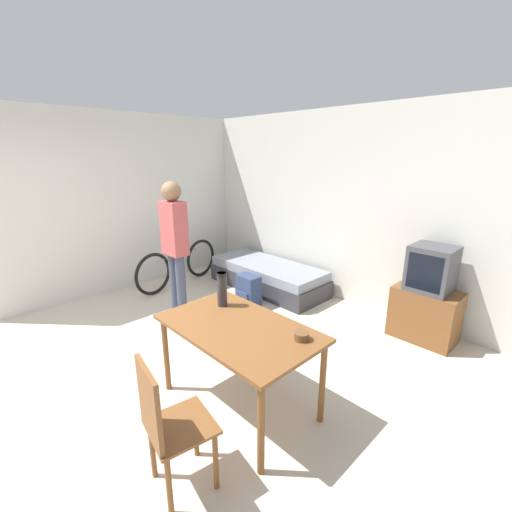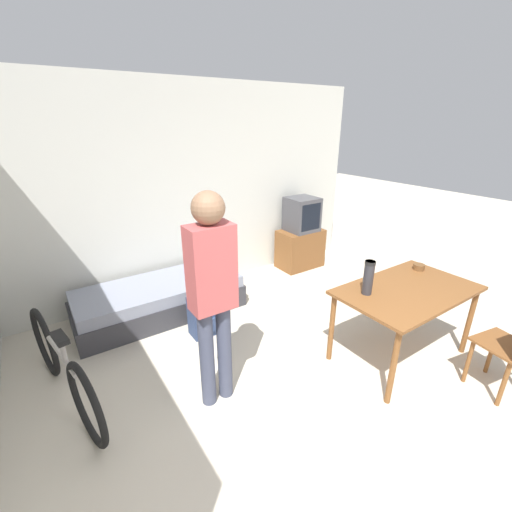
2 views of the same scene
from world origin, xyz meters
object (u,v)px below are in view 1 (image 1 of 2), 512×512
Objects in this scene: thermos_flask at (222,288)px; bicycle at (179,265)px; mate_bowl at (301,336)px; daybed at (268,276)px; person_standing at (175,241)px; wooden_chair at (167,422)px; backpack at (248,291)px; dining_table at (239,335)px; tv at (427,299)px.

bicycle is at bearing 157.56° from thermos_flask.
mate_bowl reaches higher than bicycle.
thermos_flask is at bearing -56.21° from daybed.
daybed is 1.10× the size of person_standing.
thermos_flask reaches higher than mate_bowl.
wooden_chair is 0.56× the size of bicycle.
daybed is at bearing 111.72° from backpack.
backpack is (-1.92, 1.22, -0.56)m from mate_bowl.
daybed is at bearing 129.01° from dining_table.
tv reaches higher than daybed.
tv is at bearing 73.82° from dining_table.
person_standing reaches higher than mate_bowl.
bicycle reaches higher than daybed.
person_standing is (-2.06, 1.34, 0.53)m from wooden_chair.
person_standing is (-1.77, 0.50, 0.39)m from dining_table.
daybed is at bearing -175.70° from tv.
person_standing is (1.06, -0.66, 0.71)m from bicycle.
dining_table is at bearing -50.99° from daybed.
mate_bowl is (2.19, -1.90, 0.58)m from daybed.
tv reaches higher than mate_bowl.
person_standing is at bearing 172.43° from mate_bowl.
wooden_chair reaches higher than daybed.
daybed is 1.17× the size of bicycle.
bicycle reaches higher than backpack.
wooden_chair is at bearing -55.17° from thermos_flask.
mate_bowl is (0.20, 1.04, 0.26)m from wooden_chair.
tv is 2.10m from mate_bowl.
daybed is 1.81m from person_standing.
person_standing is (-2.43, -1.78, 0.55)m from tv.
backpack is at bearing 127.29° from wooden_chair.
tv is at bearing 36.12° from person_standing.
bicycle is 0.94× the size of person_standing.
daybed is 2.39m from tv.
wooden_chair is (0.29, -0.84, -0.14)m from dining_table.
dining_table is 2.98× the size of backpack.
thermos_flask reaches higher than bicycle.
bicycle is 5.23× the size of thermos_flask.
mate_bowl is at bearing 22.74° from dining_table.
daybed is 2.75m from dining_table.
mate_bowl reaches higher than backpack.
mate_bowl is at bearing -16.07° from bicycle.
dining_table is 0.75× the size of person_standing.
dining_table is 0.50m from thermos_flask.
wooden_chair is (2.00, -2.94, 0.32)m from daybed.
daybed is at bearing 124.14° from wooden_chair.
dining_table is at bearing -22.28° from bicycle.
wooden_chair reaches higher than dining_table.
backpack is at bearing 69.92° from person_standing.
daybed is 2.07× the size of wooden_chair.
mate_bowl is at bearing -94.81° from tv.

